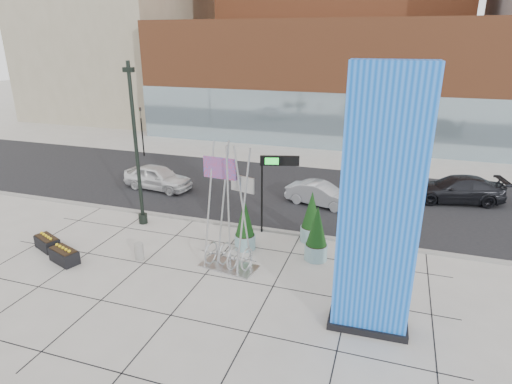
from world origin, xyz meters
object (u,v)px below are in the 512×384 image
(lamp_post, at_px, (138,162))
(car_silver_mid, at_px, (320,194))
(blue_pylon, at_px, (379,213))
(car_white_west, at_px, (158,178))
(overhead_street_sign, at_px, (276,168))
(public_art_sculpture, at_px, (229,237))
(concrete_bollard, at_px, (139,251))

(lamp_post, bearing_deg, car_silver_mid, 33.07)
(blue_pylon, distance_m, car_white_west, 18.06)
(overhead_street_sign, height_order, car_white_west, overhead_street_sign)
(blue_pylon, distance_m, public_art_sculpture, 7.10)
(concrete_bollard, xyz_separation_m, car_silver_mid, (6.59, 9.17, 0.29))
(overhead_street_sign, distance_m, car_white_west, 10.46)
(overhead_street_sign, bearing_deg, car_white_west, 139.56)
(public_art_sculpture, xyz_separation_m, concrete_bollard, (-4.13, -0.61, -1.07))
(public_art_sculpture, bearing_deg, car_silver_mid, 83.23)
(lamp_post, xyz_separation_m, car_silver_mid, (8.63, 5.62, -2.78))
(car_white_west, bearing_deg, overhead_street_sign, -107.74)
(blue_pylon, height_order, car_white_west, blue_pylon)
(concrete_bollard, bearing_deg, lamp_post, 119.92)
(concrete_bollard, distance_m, overhead_street_sign, 7.46)
(lamp_post, height_order, car_silver_mid, lamp_post)
(lamp_post, distance_m, overhead_street_sign, 7.19)
(lamp_post, xyz_separation_m, concrete_bollard, (2.04, -3.55, -3.06))
(blue_pylon, height_order, public_art_sculpture, blue_pylon)
(public_art_sculpture, relative_size, car_white_west, 1.20)
(car_white_west, distance_m, car_silver_mid, 10.72)
(concrete_bollard, distance_m, car_white_west, 9.63)
(lamp_post, bearing_deg, concrete_bollard, -60.08)
(concrete_bollard, xyz_separation_m, overhead_street_sign, (5.08, 4.50, 3.10))
(lamp_post, bearing_deg, overhead_street_sign, 7.65)
(overhead_street_sign, bearing_deg, concrete_bollard, -154.37)
(lamp_post, bearing_deg, blue_pylon, -23.25)
(public_art_sculpture, distance_m, overhead_street_sign, 4.49)
(concrete_bollard, bearing_deg, car_silver_mid, 54.29)
(lamp_post, bearing_deg, public_art_sculpture, -25.44)
(public_art_sculpture, bearing_deg, concrete_bollard, -162.37)
(blue_pylon, xyz_separation_m, public_art_sculpture, (-6.08, 2.33, -2.83))
(blue_pylon, distance_m, car_silver_mid, 12.03)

